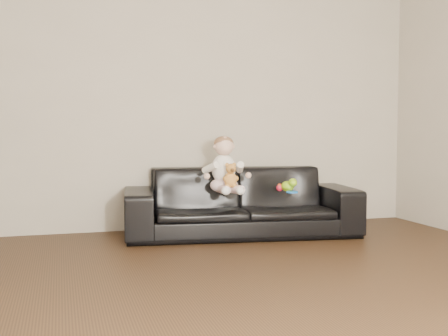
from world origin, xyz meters
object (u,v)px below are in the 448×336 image
object	(u,v)px
baby	(224,168)
toy_green	(287,186)
sofa	(241,202)
teddy_bear	(231,176)
toy_rattle	(280,188)
toy_blue_disc	(292,192)

from	to	relation	value
baby	toy_green	distance (m)	0.61
sofa	teddy_bear	world-z (taller)	teddy_bear
sofa	toy_rattle	world-z (taller)	sofa
teddy_bear	toy_blue_disc	bearing A→B (deg)	-19.88
toy_blue_disc	sofa	bearing A→B (deg)	146.47
sofa	baby	xyz separation A→B (m)	(-0.19, -0.11, 0.32)
toy_green	toy_blue_disc	xyz separation A→B (m)	(-0.00, -0.11, -0.04)
teddy_bear	toy_green	xyz separation A→B (m)	(0.57, 0.11, -0.12)
teddy_bear	baby	bearing A→B (deg)	73.36
toy_rattle	toy_blue_disc	distance (m)	0.16
toy_rattle	toy_blue_disc	xyz separation A→B (m)	(0.06, -0.14, -0.02)
sofa	toy_green	world-z (taller)	sofa
teddy_bear	toy_rattle	xyz separation A→B (m)	(0.51, 0.15, -0.13)
baby	toy_rattle	world-z (taller)	baby
sofa	baby	size ratio (longest dim) A/B	4.16
teddy_bear	toy_rattle	size ratio (longest dim) A/B	3.44
sofa	toy_rattle	xyz separation A→B (m)	(0.33, -0.12, 0.13)
baby	toy_blue_disc	distance (m)	0.63
sofa	toy_green	xyz separation A→B (m)	(0.39, -0.15, 0.14)
baby	toy_blue_disc	world-z (taller)	baby
teddy_bear	toy_green	size ratio (longest dim) A/B	1.54
baby	toy_green	size ratio (longest dim) A/B	3.66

